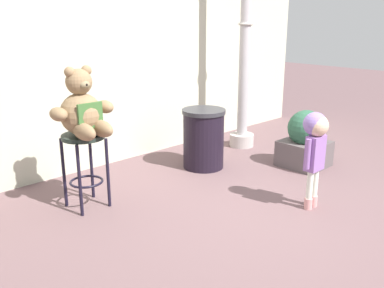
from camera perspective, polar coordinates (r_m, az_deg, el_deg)
name	(u,v)px	position (r m, az deg, el deg)	size (l,w,h in m)	color
ground_plane	(263,207)	(4.39, 9.48, -8.27)	(24.00, 24.00, 0.00)	#694F51
building_wall	(122,25)	(5.68, -9.41, 15.39)	(6.89, 0.30, 3.45)	beige
bar_stool_with_teddy	(84,155)	(4.28, -14.20, -1.44)	(0.41, 0.41, 0.75)	#1F2A23
teddy_bear	(83,111)	(4.14, -14.41, 4.34)	(0.63, 0.56, 0.65)	#8A6D4C
child_walking	(315,140)	(4.24, 16.18, 0.55)	(0.31, 0.25, 0.97)	#D99592
trash_bin	(204,138)	(5.31, 1.55, 0.75)	(0.54, 0.54, 0.74)	black
lamppost	(244,63)	(6.10, 7.01, 10.65)	(0.35, 0.35, 3.01)	#B4AAA6
planter_with_shrub	(305,141)	(5.55, 14.88, 0.41)	(0.54, 0.54, 0.72)	#594F50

